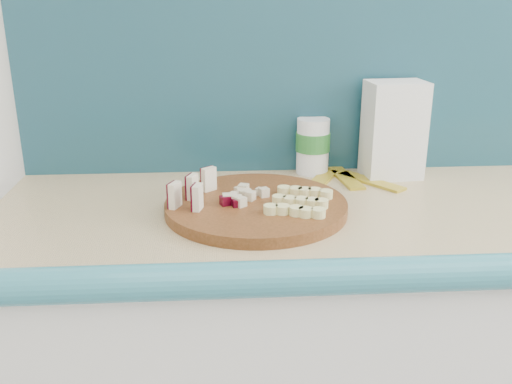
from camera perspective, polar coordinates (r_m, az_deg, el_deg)
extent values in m
cube|color=white|center=(1.50, 17.16, 17.05)|extent=(3.60, 0.04, 2.60)
cube|color=tan|center=(1.34, 23.82, -1.71)|extent=(2.20, 0.60, 0.03)
cube|color=teal|center=(1.54, 20.35, 11.48)|extent=(2.20, 0.02, 0.50)
cylinder|color=#45260E|center=(1.18, 0.00, -1.46)|extent=(0.48, 0.48, 0.02)
cube|color=beige|center=(1.14, -8.09, -0.32)|extent=(0.02, 0.03, 0.05)
cube|color=#410412|center=(1.15, -8.49, -0.28)|extent=(0.01, 0.03, 0.05)
cube|color=beige|center=(1.19, -6.35, 0.51)|extent=(0.02, 0.03, 0.05)
cube|color=#410412|center=(1.19, -6.73, 0.54)|extent=(0.01, 0.03, 0.05)
cube|color=beige|center=(1.23, -4.72, 1.28)|extent=(0.02, 0.03, 0.05)
cube|color=#410412|center=(1.23, -5.09, 1.31)|extent=(0.01, 0.03, 0.05)
cube|color=beige|center=(1.13, -5.84, -0.53)|extent=(0.02, 0.03, 0.05)
cube|color=#410412|center=(1.13, -6.24, -0.49)|extent=(0.01, 0.03, 0.05)
cube|color=beige|center=(1.17, -0.69, -0.43)|extent=(0.02, 0.02, 0.02)
cube|color=beige|center=(1.18, -0.33, -0.34)|extent=(0.02, 0.02, 0.02)
cube|color=#410412|center=(1.19, -0.18, -0.17)|extent=(0.02, 0.02, 0.02)
cube|color=beige|center=(1.18, -0.84, -0.25)|extent=(0.02, 0.02, 0.02)
cube|color=beige|center=(1.19, -1.02, -0.11)|extent=(0.02, 0.02, 0.02)
cube|color=beige|center=(1.20, -1.52, -0.03)|extent=(0.02, 0.02, 0.02)
cube|color=beige|center=(1.18, -1.48, -0.27)|extent=(0.02, 0.02, 0.02)
cube|color=beige|center=(1.18, -1.95, -0.31)|extent=(0.02, 0.02, 0.02)
cube|color=#410412|center=(1.17, -2.33, -0.48)|extent=(0.02, 0.02, 0.02)
cube|color=beige|center=(1.17, -1.60, -0.53)|extent=(0.02, 0.02, 0.02)
cube|color=beige|center=(1.16, -1.55, -0.70)|extent=(0.02, 0.02, 0.02)
cube|color=beige|center=(1.17, -1.08, -0.52)|extent=(0.02, 0.02, 0.02)
cube|color=beige|center=(1.16, -0.77, -0.63)|extent=(0.02, 0.02, 0.02)
cube|color=beige|center=(1.16, -0.23, -0.64)|extent=(0.02, 0.02, 0.02)
cylinder|color=#E6DE8C|center=(1.11, 1.61, -1.71)|extent=(0.03, 0.03, 0.02)
cylinder|color=#E6DE8C|center=(1.10, 2.75, -1.82)|extent=(0.03, 0.03, 0.02)
cylinder|color=#E6DE8C|center=(1.10, 3.90, -1.93)|extent=(0.03, 0.03, 0.02)
cylinder|color=#E6DE8C|center=(1.10, 5.05, -2.03)|extent=(0.03, 0.03, 0.02)
cylinder|color=#E6DE8C|center=(1.09, 6.22, -2.14)|extent=(0.03, 0.03, 0.02)
cylinder|color=#E6DE8C|center=(1.16, 2.25, -0.73)|extent=(0.03, 0.03, 0.02)
cylinder|color=#E6DE8C|center=(1.16, 3.34, -0.83)|extent=(0.03, 0.03, 0.02)
cylinder|color=#E6DE8C|center=(1.15, 4.44, -0.93)|extent=(0.03, 0.03, 0.02)
cylinder|color=#E6DE8C|center=(1.15, 5.54, -1.03)|extent=(0.03, 0.03, 0.02)
cylinder|color=#E6DE8C|center=(1.15, 6.65, -1.13)|extent=(0.03, 0.03, 0.02)
cylinder|color=#E6DE8C|center=(1.21, 2.83, 0.16)|extent=(0.03, 0.03, 0.02)
cylinder|color=#E6DE8C|center=(1.21, 3.87, 0.07)|extent=(0.03, 0.03, 0.02)
cylinder|color=#E6DE8C|center=(1.20, 4.93, -0.02)|extent=(0.03, 0.03, 0.02)
cylinder|color=#E6DE8C|center=(1.20, 5.98, -0.11)|extent=(0.03, 0.03, 0.02)
cylinder|color=#E6DE8C|center=(1.20, 7.05, -0.20)|extent=(0.03, 0.03, 0.02)
cube|color=silver|center=(1.42, 13.60, 6.05)|extent=(0.14, 0.11, 0.23)
cylinder|color=white|center=(1.42, 5.69, 4.60)|extent=(0.08, 0.08, 0.14)
cylinder|color=#2E8133|center=(1.42, 5.70, 5.04)|extent=(0.08, 0.08, 0.05)
cube|color=gold|center=(1.37, 6.43, 1.10)|extent=(0.12, 0.17, 0.01)
cube|color=gold|center=(1.40, 8.93, 1.43)|extent=(0.06, 0.18, 0.01)
cube|color=gold|center=(1.39, 11.43, 1.04)|extent=(0.14, 0.16, 0.01)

